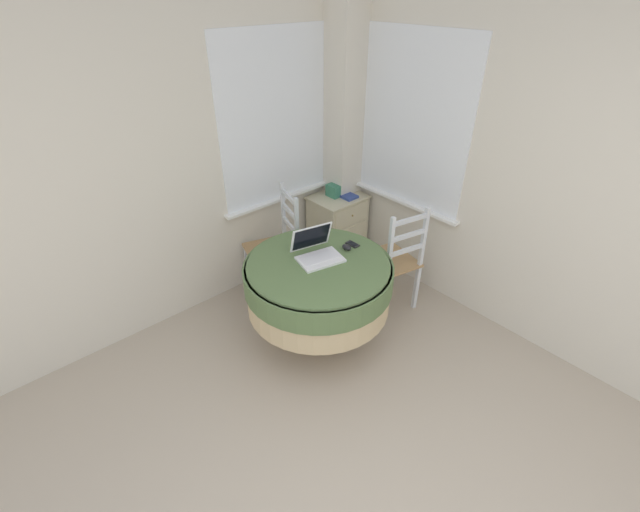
{
  "coord_description": "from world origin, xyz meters",
  "views": [
    {
      "loc": [
        -0.61,
        -0.18,
        2.48
      ],
      "look_at": [
        1.24,
        1.9,
        0.68
      ],
      "focal_mm": 24.0,
      "sensor_mm": 36.0,
      "label": 1
    }
  ],
  "objects_px": {
    "computer_mouse": "(347,247)",
    "book_on_cabinet": "(345,195)",
    "cell_phone": "(353,244)",
    "laptop": "(317,251)",
    "storage_box": "(337,189)",
    "round_dining_table": "(318,282)",
    "corner_cabinet": "(337,227)",
    "dining_chair_near_right_window": "(394,261)",
    "dining_chair_near_back_window": "(276,247)"
  },
  "relations": [
    {
      "from": "cell_phone",
      "to": "corner_cabinet",
      "type": "xyz_separation_m",
      "value": [
        0.63,
        0.82,
        -0.42
      ]
    },
    {
      "from": "computer_mouse",
      "to": "dining_chair_near_back_window",
      "type": "relative_size",
      "value": 0.08
    },
    {
      "from": "round_dining_table",
      "to": "book_on_cabinet",
      "type": "relative_size",
      "value": 4.26
    },
    {
      "from": "round_dining_table",
      "to": "dining_chair_near_right_window",
      "type": "height_order",
      "value": "dining_chair_near_right_window"
    },
    {
      "from": "round_dining_table",
      "to": "corner_cabinet",
      "type": "relative_size",
      "value": 1.6
    },
    {
      "from": "corner_cabinet",
      "to": "storage_box",
      "type": "height_order",
      "value": "storage_box"
    },
    {
      "from": "computer_mouse",
      "to": "dining_chair_near_back_window",
      "type": "bearing_deg",
      "value": 97.88
    },
    {
      "from": "dining_chair_near_back_window",
      "to": "book_on_cabinet",
      "type": "relative_size",
      "value": 3.84
    },
    {
      "from": "cell_phone",
      "to": "book_on_cabinet",
      "type": "relative_size",
      "value": 0.42
    },
    {
      "from": "storage_box",
      "to": "round_dining_table",
      "type": "bearing_deg",
      "value": -139.27
    },
    {
      "from": "cell_phone",
      "to": "corner_cabinet",
      "type": "height_order",
      "value": "cell_phone"
    },
    {
      "from": "corner_cabinet",
      "to": "book_on_cabinet",
      "type": "relative_size",
      "value": 2.65
    },
    {
      "from": "dining_chair_near_back_window",
      "to": "corner_cabinet",
      "type": "relative_size",
      "value": 1.45
    },
    {
      "from": "cell_phone",
      "to": "corner_cabinet",
      "type": "bearing_deg",
      "value": 52.54
    },
    {
      "from": "corner_cabinet",
      "to": "storage_box",
      "type": "bearing_deg",
      "value": 66.68
    },
    {
      "from": "computer_mouse",
      "to": "corner_cabinet",
      "type": "distance_m",
      "value": 1.18
    },
    {
      "from": "storage_box",
      "to": "laptop",
      "type": "bearing_deg",
      "value": -140.19
    },
    {
      "from": "cell_phone",
      "to": "corner_cabinet",
      "type": "distance_m",
      "value": 1.11
    },
    {
      "from": "round_dining_table",
      "to": "cell_phone",
      "type": "bearing_deg",
      "value": 1.99
    },
    {
      "from": "cell_phone",
      "to": "corner_cabinet",
      "type": "relative_size",
      "value": 0.16
    },
    {
      "from": "cell_phone",
      "to": "book_on_cabinet",
      "type": "height_order",
      "value": "cell_phone"
    },
    {
      "from": "dining_chair_near_back_window",
      "to": "book_on_cabinet",
      "type": "distance_m",
      "value": 0.91
    },
    {
      "from": "laptop",
      "to": "dining_chair_near_right_window",
      "type": "bearing_deg",
      "value": -11.18
    },
    {
      "from": "computer_mouse",
      "to": "cell_phone",
      "type": "height_order",
      "value": "computer_mouse"
    },
    {
      "from": "round_dining_table",
      "to": "storage_box",
      "type": "bearing_deg",
      "value": 40.73
    },
    {
      "from": "round_dining_table",
      "to": "dining_chair_near_back_window",
      "type": "bearing_deg",
      "value": 77.27
    },
    {
      "from": "round_dining_table",
      "to": "dining_chair_near_right_window",
      "type": "bearing_deg",
      "value": -5.9
    },
    {
      "from": "round_dining_table",
      "to": "corner_cabinet",
      "type": "height_order",
      "value": "round_dining_table"
    },
    {
      "from": "round_dining_table",
      "to": "corner_cabinet",
      "type": "xyz_separation_m",
      "value": [
        0.99,
        0.83,
        -0.24
      ]
    },
    {
      "from": "laptop",
      "to": "cell_phone",
      "type": "distance_m",
      "value": 0.33
    },
    {
      "from": "laptop",
      "to": "dining_chair_near_back_window",
      "type": "xyz_separation_m",
      "value": [
        0.13,
        0.71,
        -0.34
      ]
    },
    {
      "from": "cell_phone",
      "to": "book_on_cabinet",
      "type": "distance_m",
      "value": 1.05
    },
    {
      "from": "book_on_cabinet",
      "to": "laptop",
      "type": "bearing_deg",
      "value": -143.92
    },
    {
      "from": "storage_box",
      "to": "book_on_cabinet",
      "type": "height_order",
      "value": "storage_box"
    },
    {
      "from": "computer_mouse",
      "to": "cell_phone",
      "type": "xyz_separation_m",
      "value": [
        0.08,
        0.02,
        -0.02
      ]
    },
    {
      "from": "computer_mouse",
      "to": "book_on_cabinet",
      "type": "bearing_deg",
      "value": 46.27
    },
    {
      "from": "round_dining_table",
      "to": "laptop",
      "type": "bearing_deg",
      "value": 55.51
    },
    {
      "from": "laptop",
      "to": "storage_box",
      "type": "bearing_deg",
      "value": 39.81
    },
    {
      "from": "round_dining_table",
      "to": "dining_chair_near_back_window",
      "type": "xyz_separation_m",
      "value": [
        0.17,
        0.77,
        -0.12
      ]
    },
    {
      "from": "book_on_cabinet",
      "to": "computer_mouse",
      "type": "bearing_deg",
      "value": -133.73
    },
    {
      "from": "corner_cabinet",
      "to": "book_on_cabinet",
      "type": "bearing_deg",
      "value": -24.61
    },
    {
      "from": "computer_mouse",
      "to": "dining_chair_near_back_window",
      "type": "xyz_separation_m",
      "value": [
        -0.11,
        0.78,
        -0.31
      ]
    },
    {
      "from": "cell_phone",
      "to": "storage_box",
      "type": "relative_size",
      "value": 0.6
    },
    {
      "from": "laptop",
      "to": "corner_cabinet",
      "type": "xyz_separation_m",
      "value": [
        0.95,
        0.76,
        -0.46
      ]
    },
    {
      "from": "laptop",
      "to": "computer_mouse",
      "type": "distance_m",
      "value": 0.25
    },
    {
      "from": "dining_chair_near_right_window",
      "to": "corner_cabinet",
      "type": "relative_size",
      "value": 1.45
    },
    {
      "from": "laptop",
      "to": "book_on_cabinet",
      "type": "distance_m",
      "value": 1.25
    },
    {
      "from": "round_dining_table",
      "to": "dining_chair_near_back_window",
      "type": "height_order",
      "value": "dining_chair_near_back_window"
    },
    {
      "from": "laptop",
      "to": "book_on_cabinet",
      "type": "bearing_deg",
      "value": 36.08
    },
    {
      "from": "round_dining_table",
      "to": "book_on_cabinet",
      "type": "height_order",
      "value": "round_dining_table"
    }
  ]
}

